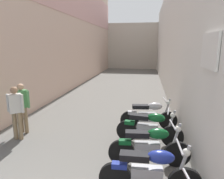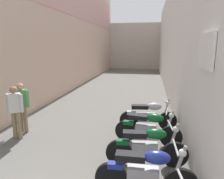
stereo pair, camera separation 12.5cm
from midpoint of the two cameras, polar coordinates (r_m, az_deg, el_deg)
ground_plane at (r=10.84m, az=0.64°, el=-2.24°), size 39.19×39.19×0.00m
building_left at (r=13.28m, az=-11.25°, el=17.49°), size 0.45×23.19×7.87m
building_right at (r=12.40m, az=16.60°, el=13.20°), size 0.45×23.19×6.05m
building_far_end at (r=25.00m, az=6.59°, el=11.80°), size 8.62×2.00×5.15m
motorcycle_second at (r=4.00m, az=10.42°, el=-21.29°), size 1.85×0.58×1.04m
motorcycle_third at (r=4.85m, az=10.50°, el=-14.97°), size 1.85×0.58×1.04m
motorcycle_fourth at (r=5.83m, az=10.56°, el=-10.18°), size 1.84×0.58×1.04m
motorcycle_fifth at (r=6.81m, az=10.61°, el=-6.86°), size 1.84×0.58×1.04m
pedestrian_mid_alley at (r=6.50m, az=-24.72°, el=-4.86°), size 0.52×0.38×1.57m
pedestrian_further_down at (r=6.91m, az=-23.25°, el=-3.76°), size 0.52×0.39×1.57m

